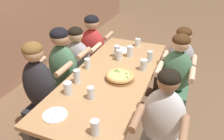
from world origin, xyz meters
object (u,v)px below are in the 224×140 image
object	(u,v)px
diner_near_midleft	(161,134)
diner_far_center	(65,78)
diner_near_midright	(174,84)
drinking_glass_g	(95,128)
diner_far_right	(93,54)
cocktail_glass_blue	(138,43)
diner_far_midleft	(42,98)
drinking_glass_e	(130,52)
drinking_glass_f	(119,56)
drinking_glass_d	(77,76)
diner_near_right	(178,71)
empty_plate_a	(55,115)
drinking_glass_i	(150,57)
diner_far_midright	(79,69)
drinking_glass_a	(144,66)
drinking_glass_b	(68,89)
drinking_glass_j	(91,94)
empty_plate_b	(121,50)
drinking_glass_h	(88,64)
drinking_glass_c	(117,51)
pizza_board_main	(120,76)

from	to	relation	value
diner_near_midleft	diner_far_center	bearing A→B (deg)	-20.41
diner_far_center	diner_near_midright	world-z (taller)	diner_far_center
drinking_glass_g	diner_far_right	distance (m)	1.87
cocktail_glass_blue	drinking_glass_g	xyz separation A→B (m)	(-1.68, -0.16, 0.02)
diner_far_midleft	drinking_glass_e	bearing A→B (deg)	53.26
cocktail_glass_blue	diner_far_center	xyz separation A→B (m)	(-0.82, 0.67, -0.25)
cocktail_glass_blue	drinking_glass_f	world-z (taller)	cocktail_glass_blue
drinking_glass_g	drinking_glass_d	bearing A→B (deg)	39.57
drinking_glass_d	diner_near_midleft	distance (m)	0.95
drinking_glass_g	diner_near_right	size ratio (longest dim) A/B	0.12
empty_plate_a	diner_near_right	xyz separation A→B (m)	(1.58, -0.81, -0.25)
empty_plate_a	drinking_glass_i	size ratio (longest dim) A/B	1.50
cocktail_glass_blue	drinking_glass_e	size ratio (longest dim) A/B	0.97
diner_near_midright	diner_far_midright	xyz separation A→B (m)	(-0.06, 1.25, -0.03)
drinking_glass_a	drinking_glass_g	distance (m)	1.06
diner_near_midleft	drinking_glass_b	bearing A→B (deg)	2.18
diner_far_center	diner_near_midright	bearing A→B (deg)	17.71
drinking_glass_e	drinking_glass_i	xyz separation A→B (m)	(-0.05, -0.26, -0.00)
drinking_glass_a	drinking_glass_f	size ratio (longest dim) A/B	0.96
drinking_glass_a	diner_near_midleft	world-z (taller)	diner_near_midleft
empty_plate_a	diner_far_center	bearing A→B (deg)	28.83
empty_plate_a	cocktail_glass_blue	world-z (taller)	cocktail_glass_blue
drinking_glass_j	diner_far_midright	size ratio (longest dim) A/B	0.11
empty_plate_b	diner_near_midright	size ratio (longest dim) A/B	0.18
diner_near_right	drinking_glass_b	bearing A→B (deg)	55.63
drinking_glass_f	drinking_glass_h	xyz separation A→B (m)	(-0.32, 0.25, -0.00)
drinking_glass_b	cocktail_glass_blue	bearing A→B (deg)	-12.41
drinking_glass_f	drinking_glass_g	distance (m)	1.21
cocktail_glass_blue	drinking_glass_f	distance (m)	0.51
drinking_glass_i	diner_far_center	world-z (taller)	diner_far_center
drinking_glass_a	drinking_glass_d	size ratio (longest dim) A/B	0.86
diner_far_center	diner_near_right	world-z (taller)	diner_far_center
empty_plate_a	drinking_glass_g	bearing A→B (deg)	-98.96
cocktail_glass_blue	drinking_glass_a	size ratio (longest dim) A/B	1.08
drinking_glass_c	empty_plate_a	bearing A→B (deg)	176.04
pizza_board_main	drinking_glass_j	bearing A→B (deg)	161.75
drinking_glass_j	diner_far_center	distance (m)	0.82
empty_plate_b	diner_far_center	world-z (taller)	diner_far_center
cocktail_glass_blue	drinking_glass_d	size ratio (longest dim) A/B	0.93
drinking_glass_c	diner_far_midright	distance (m)	0.62
empty_plate_a	drinking_glass_j	world-z (taller)	drinking_glass_j
drinking_glass_a	empty_plate_b	bearing A→B (deg)	44.94
drinking_glass_h	diner_near_right	bearing A→B (deg)	-49.98
diner_far_center	empty_plate_a	bearing A→B (deg)	-61.17
drinking_glass_e	drinking_glass_g	xyz separation A→B (m)	(-1.33, -0.16, 0.00)
pizza_board_main	diner_far_center	size ratio (longest dim) A/B	0.25
drinking_glass_e	diner_far_midright	world-z (taller)	diner_far_midright
drinking_glass_d	diner_far_right	distance (m)	1.19
drinking_glass_g	drinking_glass_e	bearing A→B (deg)	6.79
diner_far_midleft	diner_far_midright	world-z (taller)	diner_far_midleft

